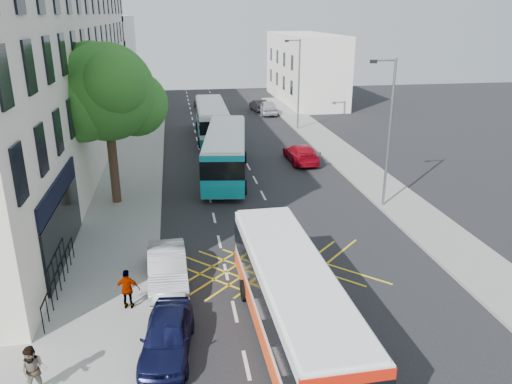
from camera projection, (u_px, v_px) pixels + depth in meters
name	position (u px, v px, depth m)	size (l,w,h in m)	color
ground	(345.00, 354.00, 15.97)	(120.00, 120.00, 0.00)	black
pavement_left	(117.00, 202.00, 28.58)	(5.00, 70.00, 0.15)	gray
pavement_right	(382.00, 188.00, 31.02)	(3.00, 70.00, 0.15)	gray
terrace_main	(39.00, 68.00, 34.29)	(8.30, 45.00, 13.50)	beige
terrace_far	(100.00, 58.00, 63.22)	(8.00, 20.00, 10.00)	silver
building_right	(305.00, 68.00, 60.87)	(6.00, 18.00, 8.00)	silver
street_tree	(106.00, 93.00, 26.44)	(6.30, 5.70, 8.80)	#382619
lamp_near	(388.00, 127.00, 26.50)	(1.45, 0.15, 8.00)	slate
lamp_far	(298.00, 80.00, 45.07)	(1.45, 0.15, 8.00)	slate
railings	(59.00, 278.00, 19.17)	(0.08, 5.60, 1.14)	black
bus_near	(292.00, 302.00, 16.17)	(2.67, 10.06, 2.81)	silver
bus_mid	(226.00, 153.00, 32.93)	(4.03, 11.13, 3.06)	silver
bus_far	(212.00, 120.00, 43.31)	(2.82, 10.63, 2.97)	silver
parked_car_blue	(167.00, 335.00, 15.84)	(1.54, 3.82, 1.30)	black
parked_car_silver	(167.00, 268.00, 19.90)	(1.50, 4.30, 1.42)	#A0A3A8
red_hatchback	(301.00, 153.00, 36.38)	(1.87, 4.60, 1.34)	#A20616
distant_car_grey	(205.00, 104.00, 56.54)	(2.07, 4.48, 1.25)	#383A3F
distant_car_silver	(267.00, 107.00, 53.65)	(1.78, 4.42, 1.51)	#A8ABB0
distant_car_dark	(259.00, 105.00, 55.45)	(1.35, 3.87, 1.27)	black
pedestrian_near	(34.00, 372.00, 13.80)	(0.77, 0.60, 1.58)	gray
pedestrian_far	(128.00, 289.00, 17.99)	(0.90, 0.37, 1.53)	gray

